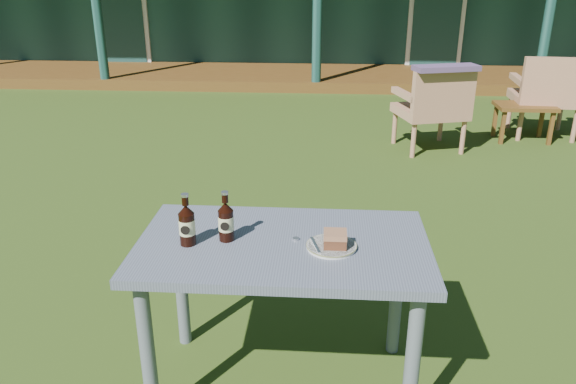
# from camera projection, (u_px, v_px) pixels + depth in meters

# --- Properties ---
(ground) EXTENTS (80.00, 80.00, 0.00)m
(ground) POSITION_uv_depth(u_px,v_px,m) (300.00, 230.00, 4.05)
(ground) COLOR #334916
(cafe_table) EXTENTS (1.20, 0.70, 0.72)m
(cafe_table) POSITION_uv_depth(u_px,v_px,m) (283.00, 263.00, 2.34)
(cafe_table) COLOR #555C6B
(cafe_table) RESTS_ON ground
(plate) EXTENTS (0.20, 0.20, 0.01)m
(plate) POSITION_uv_depth(u_px,v_px,m) (331.00, 246.00, 2.25)
(plate) COLOR silver
(plate) RESTS_ON cafe_table
(cake_slice) EXTENTS (0.09, 0.09, 0.06)m
(cake_slice) POSITION_uv_depth(u_px,v_px,m) (335.00, 239.00, 2.23)
(cake_slice) COLOR #502B19
(cake_slice) RESTS_ON plate
(fork) EXTENTS (0.05, 0.14, 0.00)m
(fork) POSITION_uv_depth(u_px,v_px,m) (315.00, 245.00, 2.24)
(fork) COLOR silver
(fork) RESTS_ON plate
(cola_bottle_near) EXTENTS (0.06, 0.07, 0.21)m
(cola_bottle_near) POSITION_uv_depth(u_px,v_px,m) (226.00, 221.00, 2.29)
(cola_bottle_near) COLOR black
(cola_bottle_near) RESTS_ON cafe_table
(cola_bottle_far) EXTENTS (0.07, 0.07, 0.22)m
(cola_bottle_far) POSITION_uv_depth(u_px,v_px,m) (187.00, 224.00, 2.25)
(cola_bottle_far) COLOR black
(cola_bottle_far) RESTS_ON cafe_table
(bottle_cap) EXTENTS (0.03, 0.03, 0.01)m
(bottle_cap) POSITION_uv_depth(u_px,v_px,m) (296.00, 239.00, 2.32)
(bottle_cap) COLOR silver
(bottle_cap) RESTS_ON cafe_table
(armchair_left) EXTENTS (0.77, 0.74, 0.85)m
(armchair_left) POSITION_uv_depth(u_px,v_px,m) (434.00, 105.00, 5.62)
(armchair_left) COLOR #B27959
(armchair_left) RESTS_ON ground
(armchair_right) EXTENTS (0.71, 0.67, 0.90)m
(armchair_right) POSITION_uv_depth(u_px,v_px,m) (548.00, 92.00, 6.07)
(armchair_right) COLOR #B27959
(armchair_right) RESTS_ON ground
(floral_throw) EXTENTS (0.66, 0.38, 0.05)m
(floral_throw) POSITION_uv_depth(u_px,v_px,m) (446.00, 68.00, 5.31)
(floral_throw) COLOR #584166
(floral_throw) RESTS_ON armchair_left
(side_table) EXTENTS (0.60, 0.40, 0.40)m
(side_table) POSITION_uv_depth(u_px,v_px,m) (525.00, 110.00, 6.01)
(side_table) COLOR #5A3916
(side_table) RESTS_ON ground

